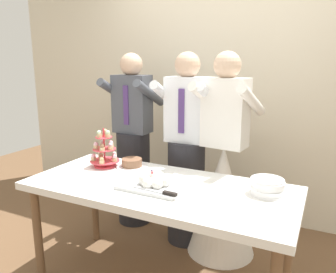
{
  "coord_description": "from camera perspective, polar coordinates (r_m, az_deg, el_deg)",
  "views": [
    {
      "loc": [
        0.97,
        -1.83,
        1.58
      ],
      "look_at": [
        -0.01,
        0.15,
        1.07
      ],
      "focal_mm": 35.15,
      "sensor_mm": 36.0,
      "label": 1
    }
  ],
  "objects": [
    {
      "name": "rear_wall",
      "position": [
        3.4,
        9.81,
        10.48
      ],
      "size": [
        5.2,
        0.1,
        2.9
      ],
      "primitive_type": "cube",
      "color": "beige",
      "rests_on": "ground_plane"
    },
    {
      "name": "dessert_table",
      "position": [
        2.25,
        -1.6,
        -10.11
      ],
      "size": [
        1.8,
        0.8,
        0.78
      ],
      "color": "white",
      "rests_on": "ground_plane"
    },
    {
      "name": "cupcake_stand",
      "position": [
        2.61,
        -10.93,
        -2.61
      ],
      "size": [
        0.23,
        0.23,
        0.31
      ],
      "color": "#D83F4C",
      "rests_on": "dessert_table"
    },
    {
      "name": "main_cake_tray",
      "position": [
        2.17,
        -2.48,
        -7.72
      ],
      "size": [
        0.44,
        0.31,
        0.13
      ],
      "color": "silver",
      "rests_on": "dessert_table"
    },
    {
      "name": "plate_stack",
      "position": [
        2.15,
        16.87,
        -8.31
      ],
      "size": [
        0.21,
        0.21,
        0.1
      ],
      "color": "white",
      "rests_on": "dessert_table"
    },
    {
      "name": "round_cake",
      "position": [
        2.58,
        -6.28,
        -4.7
      ],
      "size": [
        0.24,
        0.24,
        0.07
      ],
      "color": "white",
      "rests_on": "dessert_table"
    },
    {
      "name": "person_groom",
      "position": [
        2.84,
        3.19,
        -4.19
      ],
      "size": [
        0.48,
        0.5,
        1.66
      ],
      "color": "#232328",
      "rests_on": "ground_plane"
    },
    {
      "name": "person_bride",
      "position": [
        2.76,
        9.45,
        -8.52
      ],
      "size": [
        0.56,
        0.56,
        1.66
      ],
      "color": "white",
      "rests_on": "ground_plane"
    },
    {
      "name": "person_guest",
      "position": [
        3.21,
        -6.04,
        -2.24
      ],
      "size": [
        0.46,
        0.49,
        1.66
      ],
      "color": "#232328",
      "rests_on": "ground_plane"
    }
  ]
}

